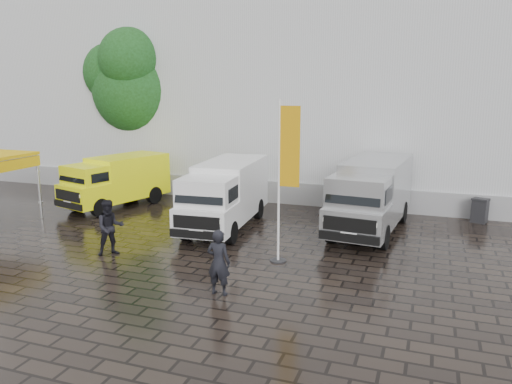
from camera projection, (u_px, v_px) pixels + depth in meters
ground at (269, 265)px, 15.01m from camera, size 120.00×120.00×0.00m
exhibition_hall at (393, 73)px, 27.84m from camera, size 44.00×16.00×12.00m
hall_plinth at (370, 199)px, 21.57m from camera, size 44.00×0.15×1.00m
van_yellow at (116, 182)px, 22.07m from camera, size 3.12×5.16×2.23m
van_white at (225, 196)px, 18.77m from camera, size 2.31×5.81×2.46m
van_silver at (371, 197)px, 18.28m from camera, size 2.57×6.16×2.60m
flagpole at (285, 174)px, 14.75m from camera, size 0.88×0.50×4.94m
tree at (138, 84)px, 25.85m from camera, size 4.68×4.68×8.40m
wheelie_bin at (480, 210)px, 19.69m from camera, size 0.74×0.74×0.97m
person_front at (219, 262)px, 12.76m from camera, size 0.64×0.43×1.74m
person_tent at (110, 228)px, 15.80m from camera, size 1.10×1.10×1.80m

